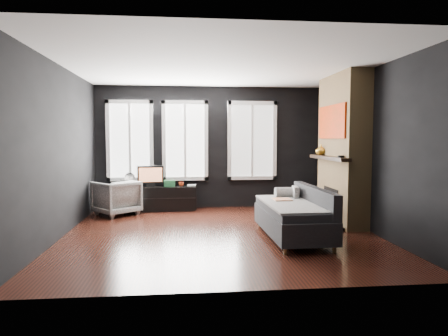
{
  "coord_description": "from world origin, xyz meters",
  "views": [
    {
      "loc": [
        -0.57,
        -6.41,
        1.55
      ],
      "look_at": [
        0.1,
        0.3,
        1.05
      ],
      "focal_mm": 32.0,
      "sensor_mm": 36.0,
      "label": 1
    }
  ],
  "objects": [
    {
      "name": "floor",
      "position": [
        0.0,
        0.0,
        0.0
      ],
      "size": [
        5.0,
        5.0,
        0.0
      ],
      "primitive_type": "plane",
      "color": "black",
      "rests_on": "ground"
    },
    {
      "name": "ceiling",
      "position": [
        0.0,
        0.0,
        2.7
      ],
      "size": [
        5.0,
        5.0,
        0.0
      ],
      "primitive_type": "plane",
      "color": "white",
      "rests_on": "ground"
    },
    {
      "name": "wall_back",
      "position": [
        0.0,
        2.5,
        1.35
      ],
      "size": [
        5.0,
        0.02,
        2.7
      ],
      "primitive_type": "cube",
      "color": "black",
      "rests_on": "ground"
    },
    {
      "name": "wall_left",
      "position": [
        -2.5,
        0.0,
        1.35
      ],
      "size": [
        0.02,
        5.0,
        2.7
      ],
      "primitive_type": "cube",
      "color": "black",
      "rests_on": "ground"
    },
    {
      "name": "wall_right",
      "position": [
        2.5,
        0.0,
        1.35
      ],
      "size": [
        0.02,
        5.0,
        2.7
      ],
      "primitive_type": "cube",
      "color": "black",
      "rests_on": "ground"
    },
    {
      "name": "windows",
      "position": [
        -0.45,
        2.46,
        2.38
      ],
      "size": [
        4.0,
        0.16,
        1.76
      ],
      "primitive_type": null,
      "color": "white",
      "rests_on": "wall_back"
    },
    {
      "name": "fireplace",
      "position": [
        2.3,
        0.6,
        1.35
      ],
      "size": [
        0.7,
        1.62,
        2.7
      ],
      "primitive_type": null,
      "color": "#93724C",
      "rests_on": "floor"
    },
    {
      "name": "sofa",
      "position": [
        1.1,
        -0.43,
        0.4
      ],
      "size": [
        0.96,
        1.88,
        0.8
      ],
      "primitive_type": null,
      "rotation": [
        0.0,
        0.0,
        0.02
      ],
      "color": "black",
      "rests_on": "floor"
    },
    {
      "name": "stripe_pillow",
      "position": [
        1.3,
        0.12,
        0.58
      ],
      "size": [
        0.12,
        0.34,
        0.33
      ],
      "primitive_type": "cube",
      "rotation": [
        0.0,
        0.0,
        -0.14
      ],
      "color": "gray",
      "rests_on": "sofa"
    },
    {
      "name": "armchair",
      "position": [
        -1.95,
        1.78,
        0.39
      ],
      "size": [
        1.03,
        1.03,
        0.78
      ],
      "primitive_type": "imported",
      "rotation": [
        0.0,
        0.0,
        -2.42
      ],
      "color": "silver",
      "rests_on": "floor"
    },
    {
      "name": "media_console",
      "position": [
        -1.08,
        2.24,
        0.26
      ],
      "size": [
        1.52,
        0.48,
        0.52
      ],
      "primitive_type": null,
      "rotation": [
        0.0,
        0.0,
        0.0
      ],
      "color": "black",
      "rests_on": "floor"
    },
    {
      "name": "monitor",
      "position": [
        -1.3,
        2.22,
        0.77
      ],
      "size": [
        0.58,
        0.2,
        0.51
      ],
      "primitive_type": null,
      "rotation": [
        0.0,
        0.0,
        0.14
      ],
      "color": "black",
      "rests_on": "media_console"
    },
    {
      "name": "desk_fan",
      "position": [
        -1.74,
        2.25,
        0.68
      ],
      "size": [
        0.27,
        0.27,
        0.31
      ],
      "primitive_type": null,
      "rotation": [
        0.0,
        0.0,
        0.28
      ],
      "color": "#989898",
      "rests_on": "media_console"
    },
    {
      "name": "mug",
      "position": [
        -0.64,
        2.23,
        0.58
      ],
      "size": [
        0.12,
        0.1,
        0.11
      ],
      "primitive_type": "imported",
      "rotation": [
        0.0,
        0.0,
        0.1
      ],
      "color": "red",
      "rests_on": "media_console"
    },
    {
      "name": "book",
      "position": [
        -0.51,
        2.27,
        0.65
      ],
      "size": [
        0.18,
        0.04,
        0.25
      ],
      "primitive_type": "imported",
      "rotation": [
        0.0,
        0.0,
        -0.11
      ],
      "color": "#B5AA8A",
      "rests_on": "media_console"
    },
    {
      "name": "storage_box",
      "position": [
        -0.89,
        2.22,
        0.59
      ],
      "size": [
        0.24,
        0.15,
        0.13
      ],
      "primitive_type": "cube",
      "rotation": [
        0.0,
        0.0,
        -0.0
      ],
      "color": "#286F3F",
      "rests_on": "media_console"
    },
    {
      "name": "mantel_vase",
      "position": [
        2.05,
        1.05,
        1.33
      ],
      "size": [
        0.23,
        0.24,
        0.2
      ],
      "primitive_type": "imported",
      "rotation": [
        0.0,
        0.0,
        0.18
      ],
      "color": "#C17D26",
      "rests_on": "fireplace"
    },
    {
      "name": "mantel_clock",
      "position": [
        2.05,
        0.05,
        1.25
      ],
      "size": [
        0.13,
        0.13,
        0.04
      ],
      "primitive_type": "cylinder",
      "rotation": [
        0.0,
        0.0,
        0.21
      ],
      "color": "black",
      "rests_on": "fireplace"
    }
  ]
}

